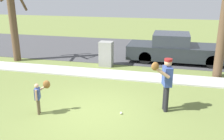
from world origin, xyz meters
The scene contains 9 objects.
ground_plane centered at (0.00, 3.50, 0.00)m, with size 48.00×48.00×0.00m, color olive.
sidewalk_strip centered at (0.00, 3.60, 0.03)m, with size 36.00×1.20×0.06m, color #B2B2AD.
road_surface centered at (0.00, 8.60, 0.01)m, with size 36.00×6.80×0.02m, color #424244.
person_adult centered at (2.15, 0.63, 1.06)m, with size 0.65×0.76×1.69m.
person_child centered at (-1.51, -0.43, 0.67)m, with size 0.43×0.49×1.03m.
baseball centered at (0.89, 0.07, 0.04)m, with size 0.07×0.07×0.07m, color white.
utility_cabinet centered at (-0.87, 4.90, 0.61)m, with size 0.64×0.53×1.23m, color gray.
street_tree_far centered at (-5.77, 4.73, 2.53)m, with size 1.84×1.88×4.74m.
parked_pickup_dark centered at (2.52, 6.52, 0.67)m, with size 5.20×1.95×1.48m.
Camera 1 is at (2.23, -6.66, 3.64)m, focal length 40.02 mm.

